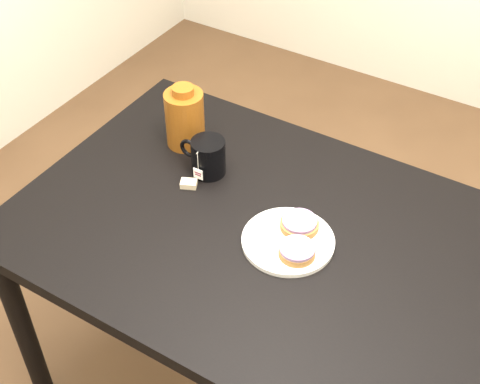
{
  "coord_description": "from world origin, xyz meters",
  "views": [
    {
      "loc": [
        0.54,
        -1.08,
        1.99
      ],
      "look_at": [
        -0.14,
        0.03,
        0.81
      ],
      "focal_mm": 50.0,
      "sensor_mm": 36.0,
      "label": 1
    }
  ],
  "objects_px": {
    "teabag_pouch": "(189,184)",
    "mug": "(208,157)",
    "plate": "(288,240)",
    "bagel_front": "(297,251)",
    "bagel_back": "(299,224)",
    "bagel_package": "(185,118)",
    "table": "(277,257)"
  },
  "relations": [
    {
      "from": "mug",
      "to": "plate",
      "type": "bearing_deg",
      "value": -22.64
    },
    {
      "from": "table",
      "to": "plate",
      "type": "distance_m",
      "value": 0.1
    },
    {
      "from": "mug",
      "to": "teabag_pouch",
      "type": "relative_size",
      "value": 3.21
    },
    {
      "from": "mug",
      "to": "teabag_pouch",
      "type": "height_order",
      "value": "mug"
    },
    {
      "from": "plate",
      "to": "table",
      "type": "bearing_deg",
      "value": 162.75
    },
    {
      "from": "plate",
      "to": "bagel_front",
      "type": "relative_size",
      "value": 1.84
    },
    {
      "from": "bagel_back",
      "to": "bagel_front",
      "type": "bearing_deg",
      "value": -65.83
    },
    {
      "from": "plate",
      "to": "bagel_front",
      "type": "height_order",
      "value": "bagel_front"
    },
    {
      "from": "bagel_back",
      "to": "mug",
      "type": "xyz_separation_m",
      "value": [
        -0.33,
        0.08,
        0.03
      ]
    },
    {
      "from": "plate",
      "to": "bagel_package",
      "type": "xyz_separation_m",
      "value": [
        -0.46,
        0.21,
        0.08
      ]
    },
    {
      "from": "bagel_back",
      "to": "bagel_front",
      "type": "distance_m",
      "value": 0.1
    },
    {
      "from": "bagel_front",
      "to": "bagel_package",
      "type": "height_order",
      "value": "bagel_package"
    },
    {
      "from": "plate",
      "to": "teabag_pouch",
      "type": "xyz_separation_m",
      "value": [
        -0.34,
        0.05,
        0.0
      ]
    },
    {
      "from": "mug",
      "to": "bagel_front",
      "type": "bearing_deg",
      "value": -24.99
    },
    {
      "from": "teabag_pouch",
      "to": "mug",
      "type": "bearing_deg",
      "value": 82.33
    },
    {
      "from": "bagel_back",
      "to": "teabag_pouch",
      "type": "height_order",
      "value": "bagel_back"
    },
    {
      "from": "plate",
      "to": "bagel_back",
      "type": "height_order",
      "value": "bagel_back"
    },
    {
      "from": "bagel_back",
      "to": "bagel_package",
      "type": "relative_size",
      "value": 0.56
    },
    {
      "from": "bagel_front",
      "to": "mug",
      "type": "height_order",
      "value": "mug"
    },
    {
      "from": "mug",
      "to": "table",
      "type": "bearing_deg",
      "value": -23.08
    },
    {
      "from": "bagel_back",
      "to": "mug",
      "type": "height_order",
      "value": "mug"
    },
    {
      "from": "mug",
      "to": "teabag_pouch",
      "type": "xyz_separation_m",
      "value": [
        -0.01,
        -0.08,
        -0.05
      ]
    },
    {
      "from": "bagel_back",
      "to": "table",
      "type": "bearing_deg",
      "value": -130.47
    },
    {
      "from": "table",
      "to": "bagel_front",
      "type": "distance_m",
      "value": 0.14
    },
    {
      "from": "bagel_front",
      "to": "bagel_package",
      "type": "distance_m",
      "value": 0.56
    },
    {
      "from": "table",
      "to": "mug",
      "type": "xyz_separation_m",
      "value": [
        -0.3,
        0.12,
        0.14
      ]
    },
    {
      "from": "bagel_front",
      "to": "teabag_pouch",
      "type": "bearing_deg",
      "value": 167.84
    },
    {
      "from": "plate",
      "to": "teabag_pouch",
      "type": "height_order",
      "value": "teabag_pouch"
    },
    {
      "from": "table",
      "to": "teabag_pouch",
      "type": "xyz_separation_m",
      "value": [
        -0.31,
        0.04,
        0.09
      ]
    },
    {
      "from": "plate",
      "to": "mug",
      "type": "xyz_separation_m",
      "value": [
        -0.33,
        0.13,
        0.05
      ]
    },
    {
      "from": "plate",
      "to": "teabag_pouch",
      "type": "bearing_deg",
      "value": 172.0
    },
    {
      "from": "plate",
      "to": "teabag_pouch",
      "type": "relative_size",
      "value": 5.29
    }
  ]
}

